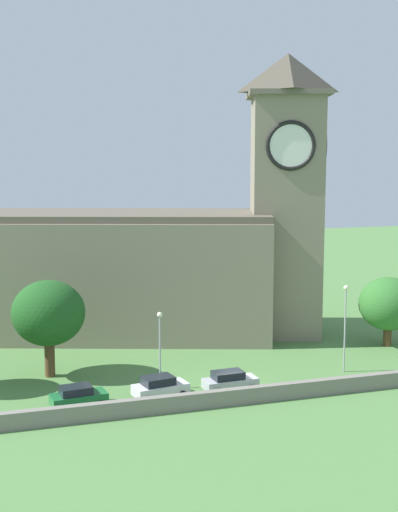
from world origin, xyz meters
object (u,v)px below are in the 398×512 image
tree_churchyard (48,313)px  tree_by_tower (389,304)px  streetlamp_west_mid (160,337)px  streetlamp_central (345,315)px  car_silver (230,381)px  car_white (160,387)px  car_green (78,396)px  church (164,255)px

tree_churchyard → tree_by_tower: tree_churchyard is taller
streetlamp_west_mid → streetlamp_central: streetlamp_central is taller
car_silver → tree_by_tower: tree_by_tower is taller
car_white → streetlamp_central: 17.73m
streetlamp_west_mid → tree_churchyard: size_ratio=0.76×
streetlamp_west_mid → streetlamp_central: (16.56, -0.47, 0.77)m
streetlamp_central → streetlamp_west_mid: bearing=178.4°
car_white → streetlamp_west_mid: 4.10m
car_green → streetlamp_central: (23.56, 1.82, 4.25)m
car_white → tree_by_tower: size_ratio=0.65×
church → car_white: bearing=-106.0°
car_green → car_silver: size_ratio=0.98×
church → tree_churchyard: size_ratio=4.43×
car_silver → car_green: bearing=179.7°
car_silver → streetlamp_central: (11.39, 1.89, 4.24)m
car_white → streetlamp_central: bearing=5.7°
car_green → car_white: 6.42m
car_white → streetlamp_central: size_ratio=0.59×
streetlamp_west_mid → tree_churchyard: (-8.21, 6.10, 1.22)m
car_white → tree_by_tower: 27.03m
car_green → streetlamp_west_mid: bearing=18.1°
streetlamp_west_mid → tree_by_tower: 25.67m
car_white → tree_churchyard: size_ratio=0.54×
car_green → tree_by_tower: tree_by_tower is taller
tree_by_tower → tree_churchyard: bearing=179.6°
church → streetlamp_central: 21.75m
church → tree_churchyard: 17.92m
tree_by_tower → streetlamp_west_mid: bearing=-166.7°
streetlamp_central → car_green: bearing=-175.6°
car_green → car_white: car_white is taller
church → tree_by_tower: size_ratio=5.34×
car_silver → streetlamp_central: bearing=9.4°
car_white → streetlamp_west_mid: streetlamp_west_mid is taller
car_white → car_silver: bearing=-1.8°
church → tree_by_tower: bearing=-30.8°
car_green → tree_churchyard: (-1.21, 8.39, 4.70)m
car_white → tree_by_tower: (25.57, 8.06, 3.40)m
car_green → car_silver: 12.17m
church → car_white: (-5.71, -19.89, -7.55)m
streetlamp_central → car_silver: bearing=-170.6°
streetlamp_central → car_white: bearing=-174.3°
car_green → church: bearing=58.8°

